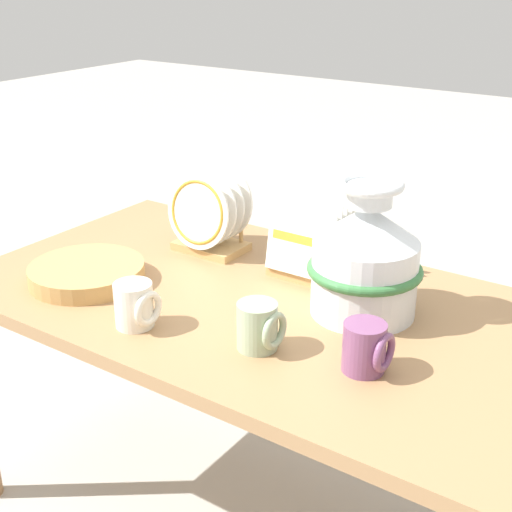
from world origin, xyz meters
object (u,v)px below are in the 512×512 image
object	(u,v)px
ceramic_vase	(365,258)
wicker_charger_stack	(87,273)
dish_rack_square_plates	(311,245)
mug_plum_glaze	(366,348)
dish_rack_round_plates	(209,219)
mug_sage_glaze	(259,326)
mug_cream_glaze	(136,305)

from	to	relation	value
ceramic_vase	wicker_charger_stack	xyz separation A→B (m)	(-0.67, -0.24, -0.12)
dish_rack_square_plates	mug_plum_glaze	world-z (taller)	dish_rack_square_plates
ceramic_vase	dish_rack_round_plates	size ratio (longest dim) A/B	1.40
mug_sage_glaze	mug_cream_glaze	xyz separation A→B (m)	(-0.29, -0.08, 0.00)
dish_rack_round_plates	mug_sage_glaze	world-z (taller)	dish_rack_round_plates
dish_rack_round_plates	dish_rack_square_plates	size ratio (longest dim) A/B	1.09
mug_plum_glaze	mug_sage_glaze	bearing A→B (deg)	-168.14
mug_plum_glaze	mug_cream_glaze	size ratio (longest dim) A/B	1.00
wicker_charger_stack	mug_sage_glaze	world-z (taller)	mug_sage_glaze
ceramic_vase	mug_plum_glaze	size ratio (longest dim) A/B	3.11
dish_rack_round_plates	mug_sage_glaze	size ratio (longest dim) A/B	2.22
dish_rack_round_plates	ceramic_vase	bearing A→B (deg)	-10.39
wicker_charger_stack	mug_cream_glaze	bearing A→B (deg)	-21.36
dish_rack_square_plates	wicker_charger_stack	world-z (taller)	dish_rack_square_plates
ceramic_vase	wicker_charger_stack	world-z (taller)	ceramic_vase
ceramic_vase	mug_cream_glaze	distance (m)	0.53
dish_rack_square_plates	mug_cream_glaze	size ratio (longest dim) A/B	2.03
dish_rack_round_plates	mug_plum_glaze	size ratio (longest dim) A/B	2.22
wicker_charger_stack	mug_sage_glaze	distance (m)	0.56
mug_plum_glaze	ceramic_vase	bearing A→B (deg)	117.98
dish_rack_round_plates	mug_plum_glaze	xyz separation A→B (m)	(0.66, -0.33, -0.04)
ceramic_vase	mug_cream_glaze	size ratio (longest dim) A/B	3.11
dish_rack_round_plates	dish_rack_square_plates	bearing A→B (deg)	2.92
dish_rack_square_plates	mug_cream_glaze	distance (m)	0.50
mug_cream_glaze	wicker_charger_stack	bearing A→B (deg)	158.64
wicker_charger_stack	mug_plum_glaze	size ratio (longest dim) A/B	2.84
mug_plum_glaze	mug_cream_glaze	distance (m)	0.53
dish_rack_round_plates	dish_rack_square_plates	world-z (taller)	dish_rack_round_plates
mug_plum_glaze	mug_sage_glaze	distance (m)	0.23
dish_rack_square_plates	mug_cream_glaze	world-z (taller)	dish_rack_square_plates
ceramic_vase	wicker_charger_stack	bearing A→B (deg)	-159.87
wicker_charger_stack	mug_cream_glaze	world-z (taller)	mug_cream_glaze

